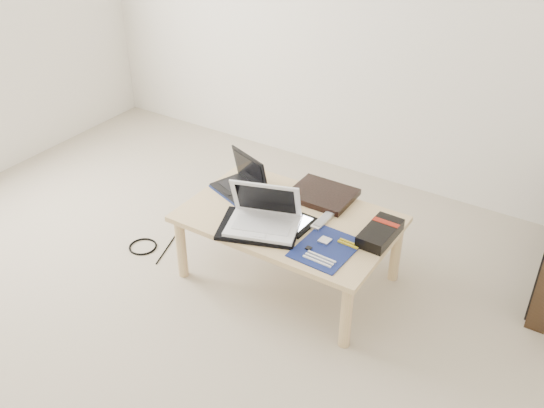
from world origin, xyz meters
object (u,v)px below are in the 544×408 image
Objects in this scene: netbook at (242,183)px; white_laptop at (264,217)px; coffee_table at (289,224)px; gpu_box at (380,233)px.

white_laptop is (0.31, -0.25, 0.02)m from netbook.
coffee_table is 3.91× the size of gpu_box.
netbook reaches higher than gpu_box.
coffee_table is at bearing 71.54° from white_laptop.
netbook is at bearing 179.07° from gpu_box.
coffee_table is at bearing -14.39° from netbook.
coffee_table is 0.20m from white_laptop.
white_laptop is at bearing -39.20° from netbook.
coffee_table is 0.49m from gpu_box.
white_laptop is 0.58m from gpu_box.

